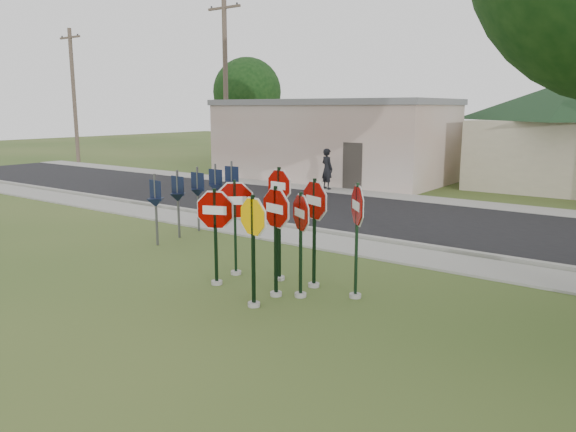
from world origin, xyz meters
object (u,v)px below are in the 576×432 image
Objects in this scene: stop_sign_center at (276,226)px; pedestrian at (327,169)px; stop_sign_yellow at (253,237)px; stop_sign_left at (215,224)px; utility_pole_near at (226,85)px.

pedestrian is (-7.21, 13.23, -0.45)m from stop_sign_center.
stop_sign_yellow is (0.04, -0.75, -0.09)m from stop_sign_center.
stop_sign_yellow is 1.03× the size of stop_sign_left.
stop_sign_yellow is at bearing -87.14° from stop_sign_center.
stop_sign_yellow is 15.75m from pedestrian.
stop_sign_center is 0.25× the size of utility_pole_near.
stop_sign_yellow reaches higher than stop_sign_left.
utility_pole_near is (-14.28, 14.14, 3.51)m from stop_sign_center.
utility_pole_near is at bearing 133.88° from stop_sign_yellow.
pedestrian is (7.06, -0.91, -3.97)m from utility_pole_near.
stop_sign_center reaches higher than pedestrian.
stop_sign_center is at bearing 138.67° from pedestrian.
stop_sign_left is 0.23× the size of utility_pole_near.
stop_sign_yellow is 0.24× the size of utility_pole_near.
stop_sign_left is 1.18× the size of pedestrian.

